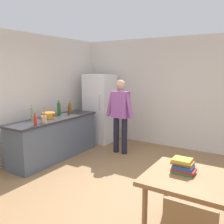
{
  "coord_description": "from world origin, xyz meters",
  "views": [
    {
      "loc": [
        1.81,
        -2.96,
        1.93
      ],
      "look_at": [
        -0.69,
        1.06,
        1.11
      ],
      "focal_mm": 39.52,
      "sensor_mm": 36.0,
      "label": 1
    }
  ],
  "objects": [
    {
      "name": "wall_back",
      "position": [
        0.0,
        3.0,
        1.35
      ],
      "size": [
        6.4,
        0.12,
        2.7
      ],
      "primitive_type": "cube",
      "color": "silver",
      "rests_on": "ground_plane"
    },
    {
      "name": "bottle_vinegar_tall",
      "position": [
        -2.17,
        0.36,
        1.04
      ],
      "size": [
        0.06,
        0.06,
        0.32
      ],
      "color": "gray",
      "rests_on": "kitchen_counter"
    },
    {
      "name": "book_stack",
      "position": [
        1.08,
        -0.23,
        0.83
      ],
      "size": [
        0.28,
        0.2,
        0.16
      ],
      "color": "#387A47",
      "rests_on": "dining_table"
    },
    {
      "name": "bottle_sauce_red",
      "position": [
        -1.75,
        0.08,
        1.0
      ],
      "size": [
        0.06,
        0.06,
        0.24
      ],
      "color": "#B22319",
      "rests_on": "kitchen_counter"
    },
    {
      "name": "person",
      "position": [
        -0.95,
        1.85,
        0.98
      ],
      "size": [
        0.7,
        0.22,
        1.7
      ],
      "color": "#1E1E2D",
      "rests_on": "ground_plane"
    },
    {
      "name": "refrigerator",
      "position": [
        -1.9,
        2.4,
        0.9
      ],
      "size": [
        0.7,
        0.67,
        1.8
      ],
      "color": "white",
      "rests_on": "ground_plane"
    },
    {
      "name": "bottle_beer_brown",
      "position": [
        -1.98,
        1.27,
        1.01
      ],
      "size": [
        0.06,
        0.06,
        0.26
      ],
      "color": "#5B3314",
      "rests_on": "kitchen_counter"
    },
    {
      "name": "wall_left",
      "position": [
        -2.6,
        0.2,
        1.35
      ],
      "size": [
        0.12,
        5.6,
        2.7
      ],
      "primitive_type": "cube",
      "color": "silver",
      "rests_on": "ground_plane"
    },
    {
      "name": "ground_plane",
      "position": [
        0.0,
        0.0,
        0.0
      ],
      "size": [
        14.0,
        14.0,
        0.0
      ],
      "primitive_type": "plane",
      "color": "#936D47"
    },
    {
      "name": "utensil_jar",
      "position": [
        -1.79,
        0.33,
        0.98
      ],
      "size": [
        0.11,
        0.11,
        0.32
      ],
      "color": "tan",
      "rests_on": "kitchen_counter"
    },
    {
      "name": "dining_table",
      "position": [
        1.4,
        -0.3,
        0.67
      ],
      "size": [
        1.4,
        0.9,
        0.75
      ],
      "color": "olive",
      "rests_on": "ground_plane"
    },
    {
      "name": "bottle_oil_amber",
      "position": [
        -2.19,
        1.55,
        1.02
      ],
      "size": [
        0.06,
        0.06,
        0.28
      ],
      "color": "#996619",
      "rests_on": "kitchen_counter"
    },
    {
      "name": "kitchen_counter",
      "position": [
        -2.0,
        0.8,
        0.45
      ],
      "size": [
        0.64,
        2.2,
        0.9
      ],
      "color": "#4C5666",
      "rests_on": "ground_plane"
    },
    {
      "name": "bottle_wine_green",
      "position": [
        -2.1,
        1.06,
        1.05
      ],
      "size": [
        0.08,
        0.08,
        0.34
      ],
      "color": "#1E5123",
      "rests_on": "kitchen_counter"
    },
    {
      "name": "cooking_pot",
      "position": [
        -2.09,
        0.73,
        0.96
      ],
      "size": [
        0.4,
        0.28,
        0.12
      ],
      "color": "orange",
      "rests_on": "kitchen_counter"
    }
  ]
}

